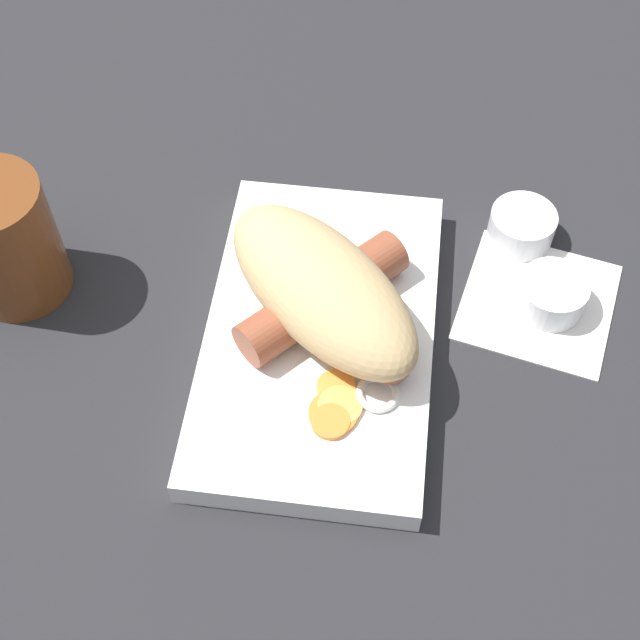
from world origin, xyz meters
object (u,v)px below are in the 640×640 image
drink_glass (4,241)px  condiment_cup_far (521,228)px  food_tray (320,337)px  sausage (326,297)px  condiment_cup_near (551,296)px  bread_roll (322,289)px

drink_glass → condiment_cup_far: bearing=103.8°
food_tray → drink_glass: size_ratio=2.65×
condiment_cup_far → sausage: bearing=-53.3°
food_tray → sausage: (-0.02, 0.00, 0.03)m
condiment_cup_far → condiment_cup_near: bearing=18.9°
condiment_cup_far → drink_glass: bearing=-76.2°
food_tray → bread_roll: 0.04m
sausage → condiment_cup_near: sausage is taller
bread_roll → drink_glass: size_ratio=1.81×
condiment_cup_near → drink_glass: bearing=-85.9°
sausage → condiment_cup_far: bearing=126.7°
sausage → food_tray: bearing=-7.7°
sausage → bread_roll: bearing=-36.5°
condiment_cup_far → food_tray: bearing=-50.0°
food_tray → sausage: 0.03m
sausage → condiment_cup_far: (-0.11, 0.15, -0.03)m
sausage → drink_glass: 0.24m
bread_roll → condiment_cup_far: (-0.11, 0.15, -0.04)m
condiment_cup_near → drink_glass: size_ratio=0.51×
condiment_cup_far → bread_roll: bearing=-53.0°
food_tray → condiment_cup_near: size_ratio=5.18×
bread_roll → drink_glass: (-0.02, -0.24, -0.00)m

